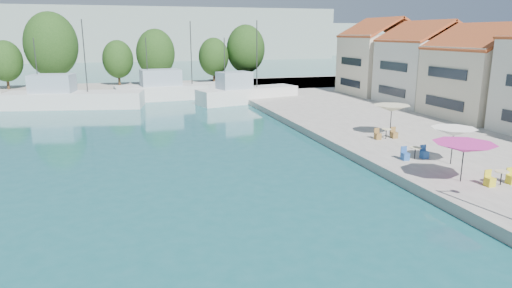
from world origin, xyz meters
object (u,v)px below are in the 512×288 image
object	(u,v)px
trawler_02	(71,98)
trawler_04	(246,94)
umbrella_cream	(392,108)
umbrella_white	(454,132)
umbrella_pink	(464,148)
trawler_03	(177,90)

from	to	relation	value
trawler_02	trawler_04	world-z (taller)	same
umbrella_cream	umbrella_white	bearing A→B (deg)	-96.36
trawler_02	umbrella_pink	size ratio (longest dim) A/B	4.80
trawler_03	umbrella_pink	world-z (taller)	trawler_03
umbrella_white	trawler_02	bearing A→B (deg)	126.11
trawler_02	umbrella_white	world-z (taller)	trawler_02
umbrella_pink	umbrella_white	bearing A→B (deg)	59.10
trawler_04	umbrella_white	bearing A→B (deg)	-97.49
umbrella_pink	umbrella_cream	size ratio (longest dim) A/B	1.17
umbrella_white	umbrella_cream	bearing A→B (deg)	83.64
trawler_03	umbrella_cream	xyz separation A→B (m)	(12.79, -29.58, 1.65)
umbrella_pink	umbrella_white	size ratio (longest dim) A/B	1.22
trawler_02	umbrella_cream	xyz separation A→B (m)	(25.29, -25.44, 1.65)
umbrella_pink	umbrella_cream	world-z (taller)	umbrella_cream
trawler_03	trawler_04	bearing A→B (deg)	-43.20
umbrella_white	umbrella_cream	size ratio (longest dim) A/B	0.95
trawler_04	umbrella_cream	xyz separation A→B (m)	(5.13, -23.65, 1.65)
trawler_02	trawler_04	distance (m)	20.24
trawler_04	trawler_03	bearing A→B (deg)	127.15
trawler_02	umbrella_cream	bearing A→B (deg)	-34.08
trawler_03	trawler_04	size ratio (longest dim) A/B	1.26
trawler_03	trawler_04	world-z (taller)	same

